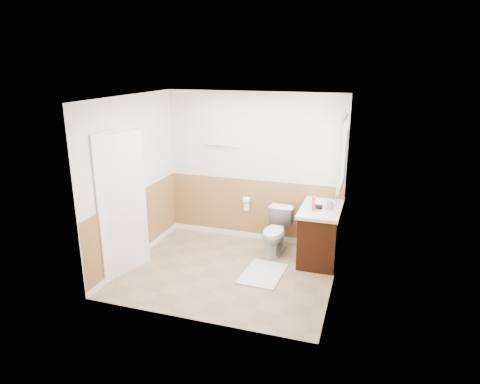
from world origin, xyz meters
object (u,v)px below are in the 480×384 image
(bath_mat, at_px, (263,274))
(lotion_bottle, at_px, (314,204))
(vanity_cabinet, at_px, (321,234))
(soap_dispenser, at_px, (330,204))
(toilet, at_px, (276,232))

(bath_mat, relative_size, lotion_bottle, 3.64)
(lotion_bottle, bearing_deg, vanity_cabinet, 68.22)
(bath_mat, xyz_separation_m, soap_dispenser, (0.82, 0.69, 0.93))
(toilet, xyz_separation_m, soap_dispenser, (0.82, -0.09, 0.58))
(bath_mat, xyz_separation_m, vanity_cabinet, (0.70, 0.82, 0.39))
(vanity_cabinet, relative_size, soap_dispenser, 6.26)
(toilet, relative_size, lotion_bottle, 3.25)
(toilet, height_order, bath_mat, toilet)
(toilet, relative_size, vanity_cabinet, 0.65)
(soap_dispenser, bearing_deg, toilet, 173.93)
(vanity_cabinet, distance_m, soap_dispenser, 0.56)
(lotion_bottle, bearing_deg, bath_mat, -136.63)
(toilet, height_order, lotion_bottle, lotion_bottle)
(bath_mat, height_order, lotion_bottle, lotion_bottle)
(toilet, xyz_separation_m, lotion_bottle, (0.60, -0.21, 0.60))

